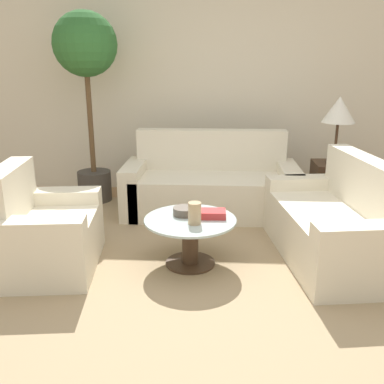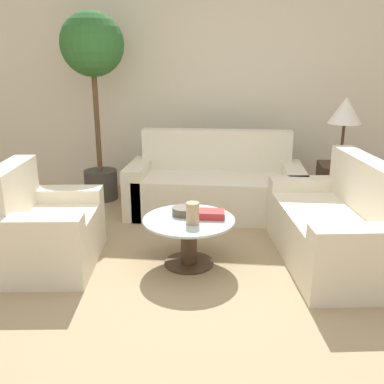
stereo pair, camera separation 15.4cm
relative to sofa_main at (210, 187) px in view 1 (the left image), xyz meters
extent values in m
plane|color=#9E754C|center=(-0.02, -1.87, -0.29)|extent=(14.00, 14.00, 0.00)
cube|color=beige|center=(-0.02, 0.90, 1.01)|extent=(10.00, 0.06, 2.60)
cube|color=tan|center=(-0.14, -1.31, -0.28)|extent=(3.31, 3.47, 0.01)
cube|color=beige|center=(0.00, -0.08, -0.07)|extent=(1.66, 0.78, 0.44)
cube|color=beige|center=(0.00, 0.22, 0.15)|extent=(1.66, 0.18, 0.88)
cube|color=beige|center=(-0.83, -0.08, -0.01)|extent=(0.20, 0.78, 0.55)
cube|color=beige|center=(0.83, -0.08, -0.01)|extent=(0.20, 0.78, 0.55)
cube|color=beige|center=(-1.26, -1.43, -0.07)|extent=(0.80, 0.81, 0.44)
cube|color=beige|center=(-1.53, -1.46, 0.14)|extent=(0.26, 0.75, 0.85)
cube|color=beige|center=(-1.22, -1.79, -0.01)|extent=(0.74, 0.28, 0.55)
cube|color=beige|center=(-1.31, -1.06, -0.01)|extent=(0.74, 0.28, 0.55)
cube|color=beige|center=(1.01, -1.13, -0.07)|extent=(0.91, 1.35, 0.44)
cube|color=beige|center=(1.29, -1.09, 0.15)|extent=(0.36, 1.27, 0.86)
cube|color=beige|center=(0.92, -0.50, -0.01)|extent=(0.76, 0.30, 0.55)
cube|color=beige|center=(1.10, -1.75, -0.01)|extent=(0.76, 0.30, 0.55)
cylinder|color=#422D1E|center=(-0.14, -1.31, -0.28)|extent=(0.41, 0.41, 0.02)
cylinder|color=#422D1E|center=(-0.14, -1.31, -0.10)|extent=(0.13, 0.13, 0.38)
cylinder|color=#B2C6C6|center=(-0.14, -1.31, 0.11)|extent=(0.74, 0.74, 0.02)
cube|color=#422D1E|center=(1.32, 0.01, 0.00)|extent=(0.41, 0.41, 0.57)
cylinder|color=#422D1E|center=(1.32, 0.01, 0.30)|extent=(0.18, 0.18, 0.02)
cylinder|color=#422D1E|center=(1.32, 0.01, 0.51)|extent=(0.03, 0.03, 0.40)
cone|color=white|center=(1.32, 0.01, 0.85)|extent=(0.34, 0.34, 0.27)
cylinder|color=#3D3833|center=(-1.39, 0.32, -0.11)|extent=(0.39, 0.39, 0.36)
cylinder|color=brown|center=(-1.39, 0.32, 0.69)|extent=(0.06, 0.06, 1.24)
sphere|color=#2D662D|center=(-1.39, 0.32, 1.50)|extent=(0.70, 0.70, 0.70)
cylinder|color=tan|center=(-0.10, -1.42, 0.20)|extent=(0.10, 0.10, 0.17)
cylinder|color=brown|center=(-0.20, -1.22, 0.15)|extent=(0.19, 0.19, 0.06)
cube|color=#BC3333|center=(0.04, -1.27, 0.14)|extent=(0.21, 0.16, 0.06)
camera|label=1|loc=(0.06, -4.52, 1.33)|focal=40.00mm
camera|label=2|loc=(0.21, -4.51, 1.33)|focal=40.00mm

